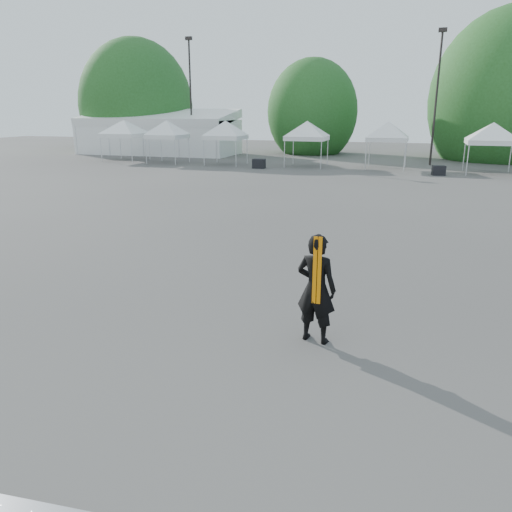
% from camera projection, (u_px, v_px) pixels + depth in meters
% --- Properties ---
extents(ground, '(120.00, 120.00, 0.00)m').
position_uv_depth(ground, '(298.00, 317.00, 10.23)').
color(ground, '#474442').
rests_on(ground, ground).
extents(marquee, '(15.00, 6.25, 4.23)m').
position_uv_depth(marquee, '(159.00, 133.00, 48.11)').
color(marquee, white).
rests_on(marquee, ground).
extents(light_pole_west, '(0.60, 0.25, 10.30)m').
position_uv_depth(light_pole_west, '(190.00, 91.00, 44.95)').
color(light_pole_west, black).
rests_on(light_pole_west, ground).
extents(light_pole_east, '(0.60, 0.25, 9.80)m').
position_uv_depth(light_pole_east, '(437.00, 90.00, 37.06)').
color(light_pole_east, black).
rests_on(light_pole_east, ground).
extents(tree_far_w, '(4.80, 4.80, 7.30)m').
position_uv_depth(tree_far_w, '(136.00, 106.00, 51.30)').
color(tree_far_w, '#382314').
rests_on(tree_far_w, ground).
extents(tree_mid_w, '(4.16, 4.16, 6.33)m').
position_uv_depth(tree_mid_w, '(312.00, 112.00, 48.03)').
color(tree_mid_w, '#382314').
rests_on(tree_mid_w, ground).
extents(tree_mid_e, '(5.12, 5.12, 7.79)m').
position_uv_depth(tree_mid_e, '(509.00, 101.00, 41.89)').
color(tree_mid_e, '#382314').
rests_on(tree_mid_e, ground).
extents(tent_a, '(4.33, 4.33, 3.88)m').
position_uv_depth(tent_a, '(124.00, 123.00, 41.39)').
color(tent_a, silver).
rests_on(tent_a, ground).
extents(tent_b, '(3.85, 3.85, 3.88)m').
position_uv_depth(tent_b, '(167.00, 124.00, 39.32)').
color(tent_b, silver).
rests_on(tent_b, ground).
extents(tent_c, '(3.93, 3.93, 3.88)m').
position_uv_depth(tent_c, '(225.00, 124.00, 37.98)').
color(tent_c, silver).
rests_on(tent_c, ground).
extents(tent_d, '(4.13, 4.13, 3.88)m').
position_uv_depth(tent_d, '(307.00, 125.00, 36.89)').
color(tent_d, silver).
rests_on(tent_d, ground).
extents(tent_e, '(4.04, 4.04, 3.88)m').
position_uv_depth(tent_e, '(388.00, 125.00, 35.54)').
color(tent_e, silver).
rests_on(tent_e, ground).
extents(tent_f, '(4.42, 4.42, 3.88)m').
position_uv_depth(tent_f, '(494.00, 127.00, 32.43)').
color(tent_f, silver).
rests_on(tent_f, ground).
extents(man, '(0.82, 0.62, 2.02)m').
position_uv_depth(man, '(316.00, 289.00, 8.92)').
color(man, black).
rests_on(man, ground).
extents(crate_west, '(0.88, 0.69, 0.67)m').
position_uv_depth(crate_west, '(259.00, 164.00, 36.42)').
color(crate_west, black).
rests_on(crate_west, ground).
extents(crate_mid, '(0.90, 0.75, 0.62)m').
position_uv_depth(crate_mid, '(439.00, 170.00, 32.48)').
color(crate_mid, black).
rests_on(crate_mid, ground).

